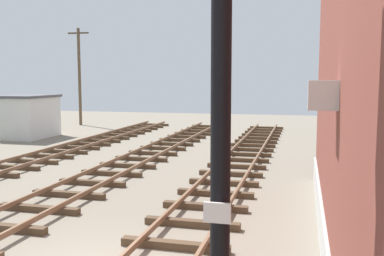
{
  "coord_description": "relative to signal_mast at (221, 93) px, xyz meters",
  "views": [
    {
      "loc": [
        3.94,
        -7.61,
        3.79
      ],
      "look_at": [
        -0.13,
        8.53,
        1.94
      ],
      "focal_mm": 41.47,
      "sensor_mm": 36.0,
      "label": 1
    }
  ],
  "objects": [
    {
      "name": "control_hut",
      "position": [
        -16.71,
        21.34,
        -2.28
      ],
      "size": [
        3.0,
        3.8,
        2.76
      ],
      "color": "silver",
      "rests_on": "ground"
    },
    {
      "name": "utility_pole_far",
      "position": [
        -17.19,
        29.37,
        0.47
      ],
      "size": [
        1.8,
        0.24,
        7.9
      ],
      "color": "brown",
      "rests_on": "ground"
    },
    {
      "name": "signal_mast",
      "position": [
        0.0,
        0.0,
        0.0
      ],
      "size": [
        0.36,
        0.4,
        5.89
      ],
      "color": "black",
      "rests_on": "ground"
    }
  ]
}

